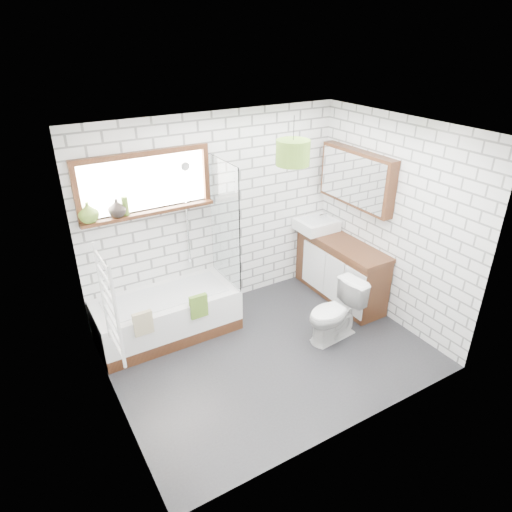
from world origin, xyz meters
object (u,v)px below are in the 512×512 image
vanity (340,269)px  pendant (293,153)px  basin (316,225)px  bathtub (167,315)px  toilet (335,312)px

vanity → pendant: pendant is taller
vanity → basin: bearing=96.9°
bathtub → pendant: bearing=-12.6°
vanity → pendant: 1.88m
pendant → basin: bearing=31.2°
bathtub → toilet: 1.99m
toilet → pendant: 1.90m
toilet → pendant: pendant is taller
basin → pendant: size_ratio=1.36×
basin → pendant: pendant is taller
basin → pendant: (-0.77, -0.46, 1.20)m
bathtub → vanity: size_ratio=1.14×
bathtub → vanity: (2.33, -0.37, 0.15)m
bathtub → toilet: size_ratio=2.31×
basin → toilet: 1.45m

